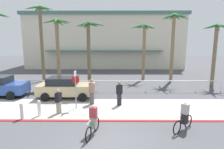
{
  "coord_description": "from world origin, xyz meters",
  "views": [
    {
      "loc": [
        0.3,
        -7.85,
        4.49
      ],
      "look_at": [
        0.21,
        6.0,
        2.02
      ],
      "focal_mm": 30.03,
      "sensor_mm": 36.0,
      "label": 1
    }
  ],
  "objects_px": {
    "stop_sign_bike_lane": "(75,84)",
    "bollard_3": "(22,111)",
    "palm_tree_3": "(89,39)",
    "car_tan_1": "(66,87)",
    "pedestrian_0": "(92,93)",
    "palm_tree_6": "(217,39)",
    "cyclist_red_1": "(184,117)",
    "bollard_1": "(39,108)",
    "palm_tree_2": "(57,34)",
    "pedestrian_2": "(59,102)",
    "palm_tree_1": "(41,25)",
    "pedestrian_1": "(119,94)",
    "cyclist_teal_0": "(93,121)",
    "palm_tree_5": "(174,30)",
    "palm_tree_4": "(144,39)"
  },
  "relations": [
    {
      "from": "pedestrian_1",
      "to": "pedestrian_0",
      "type": "bearing_deg",
      "value": 173.03
    },
    {
      "from": "palm_tree_3",
      "to": "palm_tree_4",
      "type": "bearing_deg",
      "value": 23.07
    },
    {
      "from": "palm_tree_3",
      "to": "cyclist_red_1",
      "type": "distance_m",
      "value": 12.52
    },
    {
      "from": "car_tan_1",
      "to": "pedestrian_1",
      "type": "distance_m",
      "value": 4.55
    },
    {
      "from": "cyclist_red_1",
      "to": "palm_tree_6",
      "type": "bearing_deg",
      "value": 56.16
    },
    {
      "from": "palm_tree_1",
      "to": "cyclist_teal_0",
      "type": "xyz_separation_m",
      "value": [
        6.98,
        -12.55,
        -5.53
      ]
    },
    {
      "from": "palm_tree_2",
      "to": "palm_tree_4",
      "type": "height_order",
      "value": "palm_tree_2"
    },
    {
      "from": "car_tan_1",
      "to": "pedestrian_2",
      "type": "xyz_separation_m",
      "value": [
        0.36,
        -3.26,
        -0.15
      ]
    },
    {
      "from": "palm_tree_5",
      "to": "pedestrian_1",
      "type": "distance_m",
      "value": 10.99
    },
    {
      "from": "palm_tree_2",
      "to": "palm_tree_5",
      "type": "xyz_separation_m",
      "value": [
        11.97,
        1.73,
        0.4
      ]
    },
    {
      "from": "stop_sign_bike_lane",
      "to": "pedestrian_0",
      "type": "distance_m",
      "value": 1.53
    },
    {
      "from": "palm_tree_5",
      "to": "cyclist_teal_0",
      "type": "height_order",
      "value": "palm_tree_5"
    },
    {
      "from": "palm_tree_3",
      "to": "car_tan_1",
      "type": "bearing_deg",
      "value": -105.78
    },
    {
      "from": "palm_tree_4",
      "to": "cyclist_teal_0",
      "type": "relative_size",
      "value": 3.61
    },
    {
      "from": "stop_sign_bike_lane",
      "to": "palm_tree_5",
      "type": "xyz_separation_m",
      "value": [
        8.96,
        8.45,
        3.94
      ]
    },
    {
      "from": "palm_tree_6",
      "to": "pedestrian_1",
      "type": "bearing_deg",
      "value": -148.14
    },
    {
      "from": "palm_tree_5",
      "to": "pedestrian_1",
      "type": "relative_size",
      "value": 4.26
    },
    {
      "from": "bollard_3",
      "to": "palm_tree_1",
      "type": "height_order",
      "value": "palm_tree_1"
    },
    {
      "from": "palm_tree_1",
      "to": "pedestrian_0",
      "type": "distance_m",
      "value": 11.63
    },
    {
      "from": "cyclist_red_1",
      "to": "cyclist_teal_0",
      "type": "bearing_deg",
      "value": -173.7
    },
    {
      "from": "palm_tree_3",
      "to": "palm_tree_4",
      "type": "xyz_separation_m",
      "value": [
        5.92,
        2.52,
        -0.05
      ]
    },
    {
      "from": "car_tan_1",
      "to": "palm_tree_2",
      "type": "bearing_deg",
      "value": 111.71
    },
    {
      "from": "bollard_1",
      "to": "cyclist_teal_0",
      "type": "bearing_deg",
      "value": -32.99
    },
    {
      "from": "bollard_3",
      "to": "cyclist_teal_0",
      "type": "bearing_deg",
      "value": -22.57
    },
    {
      "from": "cyclist_red_1",
      "to": "pedestrian_0",
      "type": "xyz_separation_m",
      "value": [
        -5.12,
        3.96,
        0.17
      ]
    },
    {
      "from": "palm_tree_1",
      "to": "pedestrian_1",
      "type": "bearing_deg",
      "value": -44.81
    },
    {
      "from": "cyclist_teal_0",
      "to": "palm_tree_5",
      "type": "bearing_deg",
      "value": 58.36
    },
    {
      "from": "pedestrian_2",
      "to": "cyclist_teal_0",
      "type": "bearing_deg",
      "value": -47.79
    },
    {
      "from": "bollard_1",
      "to": "car_tan_1",
      "type": "distance_m",
      "value": 3.76
    },
    {
      "from": "pedestrian_0",
      "to": "palm_tree_6",
      "type": "bearing_deg",
      "value": 26.39
    },
    {
      "from": "stop_sign_bike_lane",
      "to": "palm_tree_2",
      "type": "bearing_deg",
      "value": 114.13
    },
    {
      "from": "stop_sign_bike_lane",
      "to": "pedestrian_2",
      "type": "xyz_separation_m",
      "value": [
        -0.91,
        -0.91,
        -0.95
      ]
    },
    {
      "from": "pedestrian_0",
      "to": "bollard_1",
      "type": "bearing_deg",
      "value": -143.42
    },
    {
      "from": "stop_sign_bike_lane",
      "to": "car_tan_1",
      "type": "distance_m",
      "value": 2.79
    },
    {
      "from": "palm_tree_6",
      "to": "car_tan_1",
      "type": "xyz_separation_m",
      "value": [
        -13.9,
        -4.3,
        -3.84
      ]
    },
    {
      "from": "palm_tree_6",
      "to": "pedestrian_1",
      "type": "distance_m",
      "value": 12.06
    },
    {
      "from": "palm_tree_1",
      "to": "cyclist_red_1",
      "type": "height_order",
      "value": "palm_tree_1"
    },
    {
      "from": "bollard_3",
      "to": "palm_tree_5",
      "type": "relative_size",
      "value": 0.13
    },
    {
      "from": "palm_tree_4",
      "to": "palm_tree_5",
      "type": "bearing_deg",
      "value": -21.69
    },
    {
      "from": "cyclist_teal_0",
      "to": "pedestrian_1",
      "type": "height_order",
      "value": "pedestrian_1"
    },
    {
      "from": "palm_tree_2",
      "to": "pedestrian_2",
      "type": "distance_m",
      "value": 9.09
    },
    {
      "from": "stop_sign_bike_lane",
      "to": "bollard_3",
      "type": "relative_size",
      "value": 2.56
    },
    {
      "from": "bollard_1",
      "to": "car_tan_1",
      "type": "relative_size",
      "value": 0.23
    },
    {
      "from": "cyclist_teal_0",
      "to": "pedestrian_2",
      "type": "bearing_deg",
      "value": 132.21
    },
    {
      "from": "pedestrian_0",
      "to": "palm_tree_1",
      "type": "bearing_deg",
      "value": 128.43
    },
    {
      "from": "bollard_1",
      "to": "pedestrian_1",
      "type": "bearing_deg",
      "value": 21.62
    },
    {
      "from": "bollard_1",
      "to": "pedestrian_1",
      "type": "xyz_separation_m",
      "value": [
        4.91,
        1.95,
        0.29
      ]
    },
    {
      "from": "palm_tree_3",
      "to": "car_tan_1",
      "type": "distance_m",
      "value": 6.27
    },
    {
      "from": "palm_tree_4",
      "to": "cyclist_teal_0",
      "type": "height_order",
      "value": "palm_tree_4"
    },
    {
      "from": "cyclist_red_1",
      "to": "pedestrian_2",
      "type": "height_order",
      "value": "pedestrian_2"
    }
  ]
}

